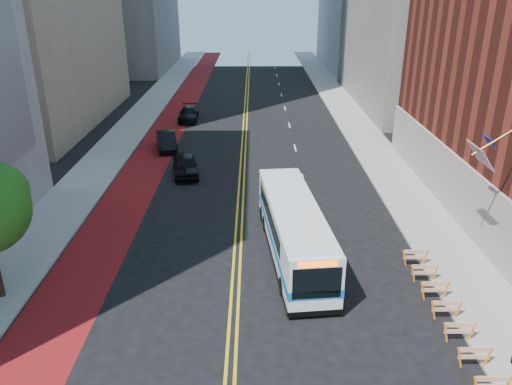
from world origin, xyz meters
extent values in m
cube|color=gray|center=(-12.00, 30.00, 0.07)|extent=(4.00, 140.00, 0.15)
cube|color=gray|center=(12.00, 30.00, 0.07)|extent=(4.00, 140.00, 0.15)
cube|color=maroon|center=(-8.10, 30.00, 0.00)|extent=(3.60, 140.00, 0.01)
cube|color=gold|center=(-0.18, 30.00, 0.00)|extent=(0.14, 140.00, 0.01)
cube|color=gold|center=(0.18, 30.00, 0.00)|extent=(0.14, 140.00, 0.01)
cube|color=silver|center=(4.80, 6.00, 0.01)|extent=(0.14, 2.20, 0.01)
cube|color=silver|center=(4.80, 14.00, 0.01)|extent=(0.14, 2.20, 0.01)
cube|color=silver|center=(4.80, 22.00, 0.01)|extent=(0.14, 2.20, 0.01)
cube|color=silver|center=(4.80, 30.00, 0.01)|extent=(0.14, 2.20, 0.01)
cube|color=silver|center=(4.80, 38.00, 0.01)|extent=(0.14, 2.20, 0.01)
cube|color=silver|center=(4.80, 46.00, 0.01)|extent=(0.14, 2.20, 0.01)
cube|color=silver|center=(4.80, 54.00, 0.01)|extent=(0.14, 2.20, 0.01)
cube|color=silver|center=(4.80, 62.00, 0.01)|extent=(0.14, 2.20, 0.01)
cube|color=silver|center=(4.80, 70.00, 0.01)|extent=(0.14, 2.20, 0.01)
cube|color=silver|center=(4.80, 78.00, 0.01)|extent=(0.14, 2.20, 0.01)
cube|color=silver|center=(4.80, 86.00, 0.01)|extent=(0.14, 2.20, 0.01)
cube|color=#9E9384|center=(14.05, 12.00, 2.00)|extent=(0.50, 36.00, 4.00)
cube|color=black|center=(14.15, 13.00, 1.10)|extent=(0.35, 2.80, 2.20)
cube|color=black|center=(14.15, 20.00, 1.10)|extent=(0.35, 2.80, 2.20)
cylinder|color=#A57F33|center=(12.70, 8.00, 7.60)|extent=(2.85, 0.12, 2.05)
cube|color=#B21419|center=(11.70, 8.00, 6.60)|extent=(0.75, 1.90, 1.05)
cube|color=navy|center=(12.25, 8.45, 7.15)|extent=(0.39, 0.85, 0.52)
cube|color=orange|center=(9.60, -0.45, 0.90)|extent=(1.25, 0.05, 0.22)
cube|color=orange|center=(9.05, 1.10, 0.50)|extent=(0.32, 0.06, 0.99)
cube|color=orange|center=(10.15, 1.10, 0.50)|extent=(0.32, 0.06, 0.99)
cube|color=orange|center=(9.60, 1.10, 0.90)|extent=(1.25, 0.05, 0.22)
cube|color=orange|center=(9.60, 1.10, 0.55)|extent=(1.25, 0.05, 0.18)
cube|color=orange|center=(9.05, 2.65, 0.50)|extent=(0.32, 0.06, 0.99)
cube|color=orange|center=(10.15, 2.65, 0.50)|extent=(0.32, 0.06, 0.99)
cube|color=orange|center=(9.60, 2.65, 0.90)|extent=(1.25, 0.05, 0.22)
cube|color=orange|center=(9.60, 2.65, 0.55)|extent=(1.25, 0.05, 0.18)
cube|color=orange|center=(9.05, 4.20, 0.50)|extent=(0.32, 0.06, 0.99)
cube|color=orange|center=(10.15, 4.20, 0.50)|extent=(0.32, 0.06, 0.99)
cube|color=orange|center=(9.60, 4.20, 0.90)|extent=(1.25, 0.05, 0.22)
cube|color=orange|center=(9.60, 4.20, 0.55)|extent=(1.25, 0.05, 0.18)
cube|color=orange|center=(9.05, 5.75, 0.50)|extent=(0.32, 0.06, 0.99)
cube|color=orange|center=(10.15, 5.75, 0.50)|extent=(0.32, 0.06, 0.99)
cube|color=orange|center=(9.60, 5.75, 0.90)|extent=(1.25, 0.05, 0.22)
cube|color=orange|center=(9.60, 5.75, 0.55)|extent=(1.25, 0.05, 0.18)
cube|color=orange|center=(9.05, 7.30, 0.50)|extent=(0.32, 0.06, 0.99)
cube|color=orange|center=(10.15, 7.30, 0.50)|extent=(0.32, 0.06, 0.99)
cube|color=orange|center=(9.60, 7.30, 0.90)|extent=(1.25, 0.05, 0.22)
cube|color=orange|center=(9.60, 7.30, 0.55)|extent=(1.25, 0.05, 0.18)
cube|color=orange|center=(9.05, 8.85, 0.50)|extent=(0.32, 0.06, 0.99)
cube|color=orange|center=(10.15, 8.85, 0.50)|extent=(0.32, 0.06, 0.99)
cube|color=orange|center=(9.60, 8.85, 0.90)|extent=(1.25, 0.05, 0.22)
cube|color=orange|center=(9.60, 8.85, 0.55)|extent=(1.25, 0.05, 0.18)
cube|color=silver|center=(3.13, 10.00, 1.72)|extent=(3.66, 11.82, 2.76)
cube|color=#0967AE|center=(3.13, 10.00, 1.31)|extent=(3.71, 11.86, 0.44)
cube|color=black|center=(3.06, 10.77, 2.18)|extent=(3.37, 8.36, 0.92)
cube|color=black|center=(3.71, 4.24, 1.94)|extent=(2.22, 0.32, 1.55)
cube|color=black|center=(2.56, 15.75, 2.13)|extent=(2.02, 0.30, 0.97)
cube|color=#FF5905|center=(3.71, 4.23, 2.91)|extent=(1.76, 0.25, 0.29)
cube|color=silver|center=(3.13, 10.00, 3.15)|extent=(3.48, 11.23, 0.12)
cube|color=black|center=(3.13, 10.00, 0.34)|extent=(3.70, 11.85, 0.29)
cylinder|color=black|center=(2.36, 6.18, 0.48)|extent=(0.39, 0.99, 0.97)
cylinder|color=black|center=(4.64, 6.41, 0.48)|extent=(0.39, 0.99, 0.97)
cylinder|color=black|center=(1.67, 13.12, 0.48)|extent=(0.39, 0.99, 0.97)
cylinder|color=black|center=(3.95, 13.35, 0.48)|extent=(0.39, 0.99, 0.97)
cylinder|color=black|center=(1.53, 14.51, 0.48)|extent=(0.39, 0.99, 0.97)
cylinder|color=black|center=(3.81, 14.74, 0.48)|extent=(0.39, 0.99, 0.97)
imported|color=black|center=(-4.52, 22.94, 0.80)|extent=(2.74, 4.99, 1.61)
imported|color=black|center=(-7.12, 29.81, 0.78)|extent=(2.71, 4.99, 1.56)
imported|color=black|center=(-6.33, 40.17, 0.73)|extent=(2.22, 5.10, 1.46)
camera|label=1|loc=(0.93, -14.46, 14.12)|focal=35.00mm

